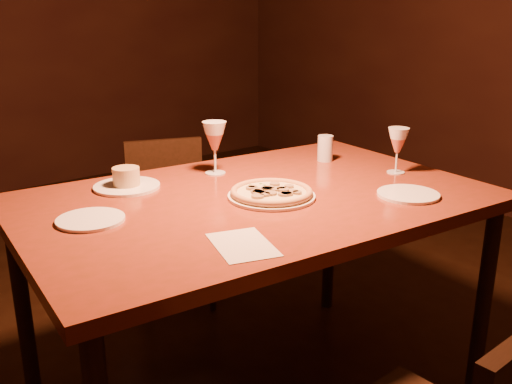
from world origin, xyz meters
TOP-DOWN VIEW (x-y plane):
  - dining_table at (0.30, 0.15)m, footprint 1.63×1.14m
  - chair_far at (0.50, 1.09)m, footprint 0.50×0.50m
  - pizza_plate at (0.32, 0.10)m, footprint 0.29×0.29m
  - ramekin_saucer at (-0.00, 0.50)m, footprint 0.23×0.23m
  - wine_glass_far at (0.34, 0.46)m, footprint 0.09×0.09m
  - wine_glass_right at (0.89, 0.04)m, footprint 0.08×0.08m
  - water_tumbler at (0.81, 0.33)m, footprint 0.06×0.06m
  - side_plate_left at (-0.24, 0.26)m, footprint 0.20×0.20m
  - side_plate_near at (0.69, -0.17)m, footprint 0.21×0.21m
  - menu_card at (0.00, -0.16)m, footprint 0.20×0.25m

SIDE VIEW (x-z plane):
  - chair_far at x=0.50m, z-range 0.05..0.86m
  - dining_table at x=0.30m, z-range 0.34..1.17m
  - menu_card at x=0.00m, z-range 0.83..0.83m
  - side_plate_left at x=-0.24m, z-range 0.83..0.84m
  - side_plate_near at x=0.69m, z-range 0.83..0.84m
  - pizza_plate at x=0.32m, z-range 0.83..0.86m
  - ramekin_saucer at x=0.00m, z-range 0.82..0.89m
  - water_tumbler at x=0.81m, z-range 0.83..0.93m
  - wine_glass_right at x=0.89m, z-range 0.83..1.00m
  - wine_glass_far at x=0.34m, z-range 0.83..1.03m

